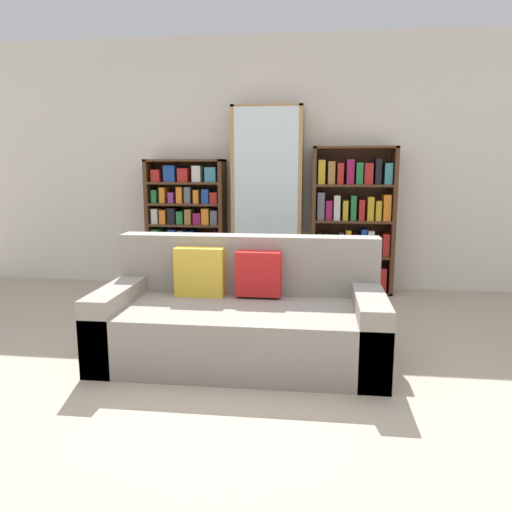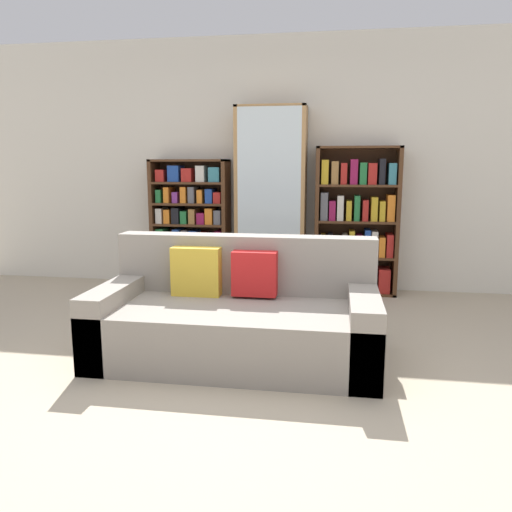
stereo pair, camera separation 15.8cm
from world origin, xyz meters
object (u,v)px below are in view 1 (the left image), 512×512
(bookshelf_left, at_px, (187,226))
(wine_bottle, at_px, (308,289))
(display_cabinet, at_px, (268,201))
(couch, at_px, (242,318))
(bookshelf_right, at_px, (353,225))

(bookshelf_left, bearing_deg, wine_bottle, -23.48)
(display_cabinet, bearing_deg, couch, -89.50)
(bookshelf_left, height_order, wine_bottle, bookshelf_left)
(display_cabinet, relative_size, bookshelf_right, 1.27)
(bookshelf_left, xyz_separation_m, wine_bottle, (1.35, -0.58, -0.54))
(couch, distance_m, wine_bottle, 1.47)
(couch, bearing_deg, display_cabinet, 90.50)
(bookshelf_left, bearing_deg, bookshelf_right, 0.01)
(bookshelf_left, relative_size, wine_bottle, 3.71)
(couch, height_order, bookshelf_left, bookshelf_left)
(couch, xyz_separation_m, bookshelf_right, (0.89, 1.98, 0.45))
(bookshelf_left, xyz_separation_m, bookshelf_right, (1.80, 0.00, 0.04))
(bookshelf_left, distance_m, wine_bottle, 1.56)
(display_cabinet, xyz_separation_m, wine_bottle, (0.45, -0.57, -0.81))
(bookshelf_left, height_order, bookshelf_right, bookshelf_right)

